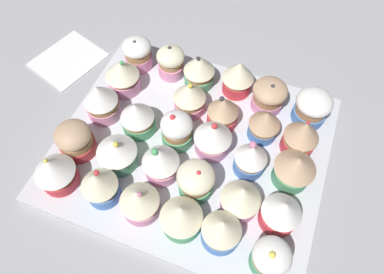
% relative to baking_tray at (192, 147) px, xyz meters
% --- Properties ---
extents(ground_plane, '(1.80, 1.80, 0.03)m').
position_rel_baking_tray_xyz_m(ground_plane, '(0.00, 0.00, -0.02)').
color(ground_plane, '#9E9EA3').
extents(baking_tray, '(0.47, 0.40, 0.01)m').
position_rel_baking_tray_xyz_m(baking_tray, '(0.00, 0.00, 0.00)').
color(baking_tray, silver).
rests_on(baking_tray, ground_plane).
extents(cupcake_0, '(0.07, 0.07, 0.07)m').
position_rel_baking_tray_xyz_m(cupcake_0, '(-0.18, -0.13, 0.04)').
color(cupcake_0, '#477AC6').
rests_on(cupcake_0, baking_tray).
extents(cupcake_1, '(0.06, 0.06, 0.07)m').
position_rel_baking_tray_xyz_m(cupcake_1, '(-0.10, -0.13, 0.04)').
color(cupcake_1, pink).
rests_on(cupcake_1, baking_tray).
extents(cupcake_2, '(0.06, 0.06, 0.08)m').
position_rel_baking_tray_xyz_m(cupcake_2, '(-0.04, -0.15, 0.05)').
color(cupcake_2, '#D1333D').
rests_on(cupcake_2, baking_tray).
extents(cupcake_3, '(0.06, 0.06, 0.08)m').
position_rel_baking_tray_xyz_m(cupcake_3, '(0.04, -0.14, 0.04)').
color(cupcake_3, '#4C9E6B').
rests_on(cupcake_3, baking_tray).
extents(cupcake_4, '(0.05, 0.05, 0.07)m').
position_rel_baking_tray_xyz_m(cupcake_4, '(0.10, -0.14, 0.04)').
color(cupcake_4, pink).
rests_on(cupcake_4, baking_tray).
extents(cupcake_5, '(0.06, 0.06, 0.07)m').
position_rel_baking_tray_xyz_m(cupcake_5, '(0.17, -0.14, 0.04)').
color(cupcake_5, pink).
rests_on(cupcake_5, baking_tray).
extents(cupcake_6, '(0.06, 0.06, 0.08)m').
position_rel_baking_tray_xyz_m(cupcake_6, '(-0.17, -0.06, 0.05)').
color(cupcake_6, '#D1333D').
rests_on(cupcake_6, baking_tray).
extents(cupcake_7, '(0.06, 0.06, 0.07)m').
position_rel_baking_tray_xyz_m(cupcake_7, '(-0.11, -0.07, 0.04)').
color(cupcake_7, '#477AC6').
rests_on(cupcake_7, baking_tray).
extents(cupcake_8, '(0.06, 0.06, 0.07)m').
position_rel_baking_tray_xyz_m(cupcake_8, '(-0.03, -0.07, 0.04)').
color(cupcake_8, '#D1333D').
rests_on(cupcake_8, baking_tray).
extents(cupcake_9, '(0.06, 0.06, 0.08)m').
position_rel_baking_tray_xyz_m(cupcake_9, '(0.03, -0.07, 0.04)').
color(cupcake_9, pink).
rests_on(cupcake_9, baking_tray).
extents(cupcake_10, '(0.07, 0.07, 0.08)m').
position_rel_baking_tray_xyz_m(cupcake_10, '(0.17, -0.08, 0.04)').
color(cupcake_10, pink).
rests_on(cupcake_10, baking_tray).
extents(cupcake_11, '(0.07, 0.07, 0.07)m').
position_rel_baking_tray_xyz_m(cupcake_11, '(-0.18, 0.00, 0.04)').
color(cupcake_11, '#4C9E6B').
rests_on(cupcake_11, baking_tray).
extents(cupcake_12, '(0.05, 0.05, 0.07)m').
position_rel_baking_tray_xyz_m(cupcake_12, '(-0.11, 0.01, 0.04)').
color(cupcake_12, '#477AC6').
rests_on(cupcake_12, baking_tray).
extents(cupcake_13, '(0.07, 0.07, 0.08)m').
position_rel_baking_tray_xyz_m(cupcake_13, '(-0.04, -0.01, 0.05)').
color(cupcake_13, pink).
rests_on(cupcake_13, baking_tray).
extents(cupcake_14, '(0.06, 0.06, 0.08)m').
position_rel_baking_tray_xyz_m(cupcake_14, '(0.03, -0.00, 0.04)').
color(cupcake_14, '#4C9E6B').
rests_on(cupcake_14, baking_tray).
extents(cupcake_15, '(0.06, 0.06, 0.07)m').
position_rel_baking_tray_xyz_m(cupcake_15, '(0.10, 0.00, 0.04)').
color(cupcake_15, '#4C9E6B').
rests_on(cupcake_15, baking_tray).
extents(cupcake_16, '(0.06, 0.06, 0.08)m').
position_rel_baking_tray_xyz_m(cupcake_16, '(0.18, -0.01, 0.05)').
color(cupcake_16, pink).
rests_on(cupcake_16, baking_tray).
extents(cupcake_17, '(0.06, 0.06, 0.07)m').
position_rel_baking_tray_xyz_m(cupcake_17, '(-0.17, 0.08, 0.04)').
color(cupcake_17, '#D1333D').
rests_on(cupcake_17, baking_tray).
extents(cupcake_18, '(0.06, 0.06, 0.07)m').
position_rel_baking_tray_xyz_m(cupcake_18, '(-0.11, 0.08, 0.04)').
color(cupcake_18, pink).
rests_on(cupcake_18, baking_tray).
extents(cupcake_19, '(0.06, 0.06, 0.07)m').
position_rel_baking_tray_xyz_m(cupcake_19, '(-0.04, 0.08, 0.04)').
color(cupcake_19, '#4C9E6B').
rests_on(cupcake_19, baking_tray).
extents(cupcake_20, '(0.06, 0.06, 0.08)m').
position_rel_baking_tray_xyz_m(cupcake_20, '(0.03, 0.07, 0.05)').
color(cupcake_20, pink).
rests_on(cupcake_20, baking_tray).
extents(cupcake_21, '(0.07, 0.07, 0.07)m').
position_rel_baking_tray_xyz_m(cupcake_21, '(0.10, 0.08, 0.04)').
color(cupcake_21, '#4C9E6B').
rests_on(cupcake_21, baking_tray).
extents(cupcake_22, '(0.06, 0.06, 0.07)m').
position_rel_baking_tray_xyz_m(cupcake_22, '(0.18, 0.08, 0.04)').
color(cupcake_22, '#D1333D').
rests_on(cupcake_22, baking_tray).
extents(cupcake_23, '(0.06, 0.06, 0.07)m').
position_rel_baking_tray_xyz_m(cupcake_23, '(-0.18, 0.15, 0.04)').
color(cupcake_23, '#4C9E6B').
rests_on(cupcake_23, baking_tray).
extents(cupcake_24, '(0.06, 0.06, 0.08)m').
position_rel_baking_tray_xyz_m(cupcake_24, '(-0.10, 0.14, 0.04)').
color(cupcake_24, '#477AC6').
rests_on(cupcake_24, baking_tray).
extents(cupcake_25, '(0.07, 0.07, 0.08)m').
position_rel_baking_tray_xyz_m(cupcake_25, '(-0.04, 0.14, 0.05)').
color(cupcake_25, '#4C9E6B').
rests_on(cupcake_25, baking_tray).
extents(cupcake_26, '(0.06, 0.06, 0.07)m').
position_rel_baking_tray_xyz_m(cupcake_26, '(0.03, 0.14, 0.04)').
color(cupcake_26, pink).
rests_on(cupcake_26, baking_tray).
extents(cupcake_27, '(0.06, 0.06, 0.08)m').
position_rel_baking_tray_xyz_m(cupcake_27, '(0.10, 0.14, 0.05)').
color(cupcake_27, '#477AC6').
rests_on(cupcake_27, baking_tray).
extents(cupcake_28, '(0.07, 0.07, 0.08)m').
position_rel_baking_tray_xyz_m(cupcake_28, '(0.18, 0.14, 0.04)').
color(cupcake_28, '#D1333D').
rests_on(cupcake_28, baking_tray).
extents(napkin, '(0.15, 0.16, 0.01)m').
position_rel_baking_tray_xyz_m(napkin, '(0.33, -0.11, -0.00)').
color(napkin, white).
rests_on(napkin, ground_plane).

